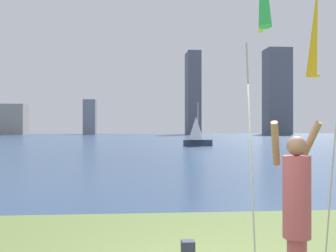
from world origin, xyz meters
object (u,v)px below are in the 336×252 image
(person, at_px, (296,197))
(sailboat_1, at_px, (196,131))
(bag, at_px, (188,250))
(kite_flag_right, at_px, (315,35))

(person, distance_m, sailboat_1, 36.31)
(bag, distance_m, sailboat_1, 35.89)
(person, bearing_deg, kite_flag_right, 60.67)
(bag, relative_size, sailboat_1, 0.06)
(sailboat_1, bearing_deg, kite_flag_right, -95.80)
(kite_flag_right, distance_m, sailboat_1, 35.61)
(kite_flag_right, xyz_separation_m, bag, (-1.92, -0.05, -3.15))
(kite_flag_right, bearing_deg, sailboat_1, 84.20)
(person, distance_m, kite_flag_right, 2.47)
(kite_flag_right, relative_size, bag, 15.18)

